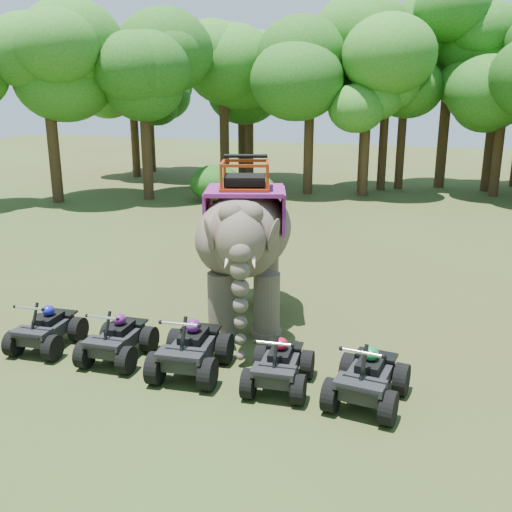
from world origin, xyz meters
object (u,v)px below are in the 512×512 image
object	(u,v)px
atv_1	(117,333)
atv_2	(191,342)
elephant	(245,242)
atv_0	(46,323)
atv_3	(279,359)
atv_4	(368,370)

from	to	relation	value
atv_1	atv_2	world-z (taller)	atv_2
elephant	atv_2	size ratio (longest dim) A/B	2.65
atv_0	atv_3	world-z (taller)	atv_3
atv_2	atv_3	bearing A→B (deg)	-6.07
elephant	atv_2	world-z (taller)	elephant
atv_2	atv_4	xyz separation A→B (m)	(3.65, 0.17, -0.03)
atv_0	atv_3	bearing A→B (deg)	-4.94
elephant	atv_3	world-z (taller)	elephant
atv_3	atv_4	distance (m)	1.74
elephant	atv_2	xyz separation A→B (m)	(0.09, -3.12, -1.39)
atv_1	atv_4	bearing A→B (deg)	-4.08
elephant	atv_4	xyz separation A→B (m)	(3.74, -2.96, -1.42)
atv_1	elephant	bearing A→B (deg)	55.37
atv_0	atv_4	bearing A→B (deg)	-5.01
atv_0	atv_2	distance (m)	3.65
elephant	atv_1	size ratio (longest dim) A/B	2.96
elephant	atv_0	size ratio (longest dim) A/B	3.02
atv_0	atv_2	size ratio (longest dim) A/B	0.88
atv_0	atv_1	distance (m)	1.85
atv_1	atv_3	world-z (taller)	atv_1
atv_2	atv_4	distance (m)	3.65
atv_0	atv_4	world-z (taller)	atv_4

